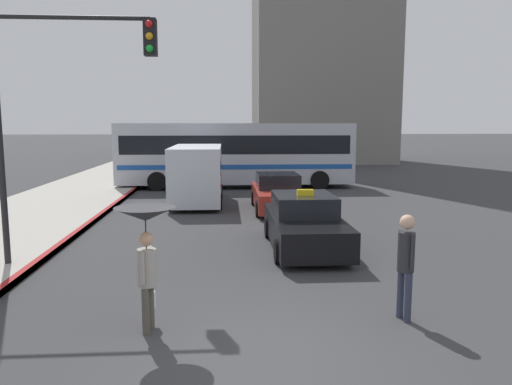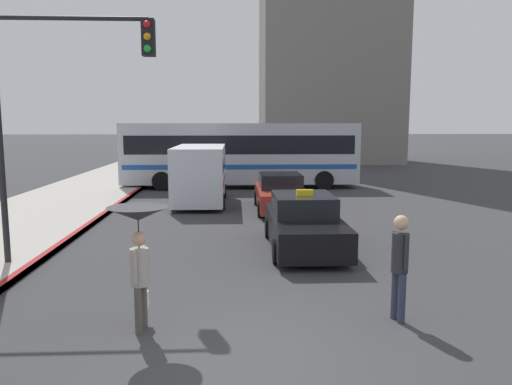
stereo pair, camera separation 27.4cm
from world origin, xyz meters
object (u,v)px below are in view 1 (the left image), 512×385
Objects in this scene: city_bus at (236,152)px; pedestrian_with_umbrella at (146,234)px; pedestrian_man at (406,258)px; sedan_red at (278,193)px; traffic_light at (60,89)px; taxi at (304,224)px; ambulance_van at (197,172)px.

city_bus reaches higher than pedestrian_with_umbrella.
pedestrian_with_umbrella reaches higher than pedestrian_man.
sedan_red is at bearing -4.72° from pedestrian_with_umbrella.
pedestrian_with_umbrella is 0.35× the size of traffic_light.
sedan_red is 11.79m from pedestrian_with_umbrella.
taxi is 2.43× the size of pedestrian_man.
city_bus is 5.95× the size of pedestrian_with_umbrella.
city_bus is at bearing -78.47° from sedan_red.
traffic_light reaches higher than pedestrian_with_umbrella.
city_bus is at bearing 73.93° from traffic_light.
pedestrian_man is at bearing -75.40° from pedestrian_with_umbrella.
traffic_light is (-2.35, 3.68, 2.50)m from pedestrian_with_umbrella.
sedan_red is 2.14× the size of pedestrian_with_umbrella.
city_bus is 18.37m from pedestrian_man.
sedan_red is 2.39× the size of pedestrian_man.
sedan_red is 0.36× the size of city_bus.
ambulance_van is at bearing -29.18° from sedan_red.
traffic_light is at bearing -15.96° from city_bus.
pedestrian_man is at bearing 7.66° from city_bus.
ambulance_van is at bearing -67.30° from taxi.
city_bus is 15.49m from traffic_light.
city_bus reaches higher than ambulance_van.
pedestrian_with_umbrella is at bearing -5.75° from city_bus.
traffic_light is at bearing 44.40° from pedestrian_with_umbrella.
ambulance_van is 2.80× the size of pedestrian_man.
city_bus is at bearing -83.44° from taxi.
sedan_red is 0.85× the size of ambulance_van.
taxi reaches higher than sedan_red.
sedan_red is 0.74× the size of traffic_light.
city_bus is (-1.51, 13.15, 1.20)m from taxi.
traffic_light is (-5.75, -1.57, 3.45)m from taxi.
traffic_light is at bearing -131.93° from pedestrian_man.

